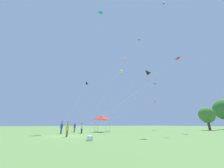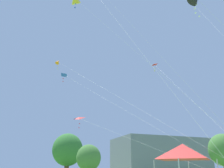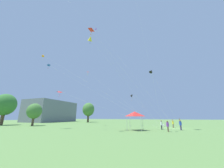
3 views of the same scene
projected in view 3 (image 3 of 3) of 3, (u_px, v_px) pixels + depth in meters
ground_plane at (173, 128)px, 25.17m from camera, size 220.00×220.00×0.00m
distant_building at (52, 111)px, 61.06m from camera, size 22.17×13.01×9.69m
tree_near_right at (34, 111)px, 32.97m from camera, size 3.77×3.40×5.70m
tree_far_right at (5, 105)px, 35.71m from camera, size 5.76×5.19×8.69m
tree_far_centre at (61, 113)px, 66.03m from camera, size 4.38×3.94×6.61m
tree_far_left at (88, 110)px, 56.03m from camera, size 5.61×5.05×8.46m
festival_tent at (135, 114)px, 21.54m from camera, size 2.53×2.53×3.09m
cooler_box at (163, 125)px, 30.75m from camera, size 0.63×0.41×0.40m
person_white_shirt at (161, 125)px, 22.38m from camera, size 0.38×0.38×1.59m
person_purple_shirt at (168, 126)px, 19.01m from camera, size 0.38×0.38×1.59m
person_yellow_shirt at (173, 124)px, 26.34m from camera, size 0.35×0.35×1.71m
person_blue_shirt at (180, 124)px, 21.37m from camera, size 0.40×0.40×1.93m
kite_red_delta_0 at (92, 30)px, 24.99m from camera, size 7.33×11.63×19.46m
kite_purple_diamond_2 at (96, 29)px, 39.42m from camera, size 5.33×19.64×29.69m
kite_black_diamond_3 at (151, 71)px, 21.44m from camera, size 4.16×4.36×10.30m
kite_black_diamond_4 at (132, 95)px, 34.57m from camera, size 9.02×7.61×8.63m
kite_red_delta_5 at (88, 72)px, 35.96m from camera, size 4.74×18.72×15.10m
kite_blue_delta_6 at (50, 66)px, 26.36m from camera, size 7.11×21.58×13.03m
kite_yellow_diamond_8 at (90, 39)px, 22.62m from camera, size 8.57×11.53×16.62m
kite_orange_diamond_9 at (44, 56)px, 26.70m from camera, size 7.58×23.49×15.35m
kite_red_delta_10 at (60, 92)px, 25.66m from camera, size 5.83×19.92×7.51m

